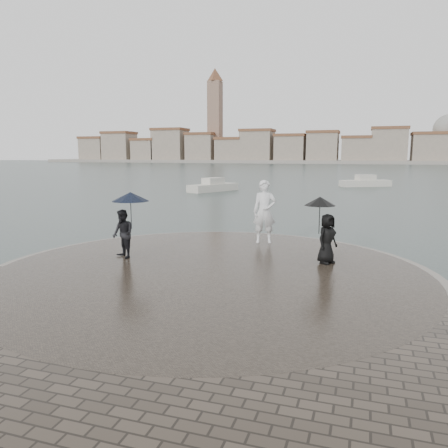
% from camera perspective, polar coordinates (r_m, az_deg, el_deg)
% --- Properties ---
extents(ground, '(400.00, 400.00, 0.00)m').
position_cam_1_polar(ground, '(9.29, -9.48, -13.43)').
color(ground, '#2B3835').
rests_on(ground, ground).
extents(kerb_ring, '(12.50, 12.50, 0.32)m').
position_cam_1_polar(kerb_ring, '(12.26, -1.90, -6.88)').
color(kerb_ring, gray).
rests_on(kerb_ring, ground).
extents(quay_tip, '(11.90, 11.90, 0.36)m').
position_cam_1_polar(quay_tip, '(12.26, -1.90, -6.79)').
color(quay_tip, '#2D261E').
rests_on(quay_tip, ground).
extents(statue, '(0.93, 0.73, 2.26)m').
position_cam_1_polar(statue, '(15.77, 5.32, 1.63)').
color(statue, white).
rests_on(statue, quay_tip).
extents(visitor_left, '(1.29, 1.16, 2.04)m').
position_cam_1_polar(visitor_left, '(13.70, -12.71, 0.52)').
color(visitor_left, black).
rests_on(visitor_left, quay_tip).
extents(visitor_right, '(1.11, 0.99, 1.95)m').
position_cam_1_polar(visitor_right, '(13.09, 13.03, -0.36)').
color(visitor_right, black).
rests_on(visitor_right, quay_tip).
extents(far_skyline, '(260.00, 20.00, 37.00)m').
position_cam_1_polar(far_skyline, '(168.61, 14.74, 9.55)').
color(far_skyline, gray).
rests_on(far_skyline, ground).
extents(boats, '(33.47, 15.92, 1.50)m').
position_cam_1_polar(boats, '(45.37, 18.82, 4.65)').
color(boats, beige).
rests_on(boats, ground).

